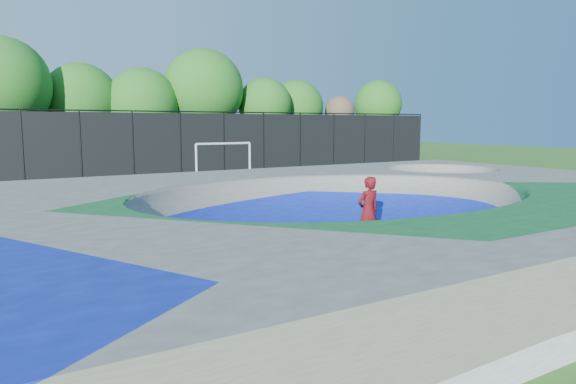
# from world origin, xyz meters

# --- Properties ---
(ground) EXTENTS (120.00, 120.00, 0.00)m
(ground) POSITION_xyz_m (0.00, 0.00, 0.00)
(ground) COLOR #2F601A
(ground) RESTS_ON ground
(skate_deck) EXTENTS (22.00, 14.00, 1.50)m
(skate_deck) POSITION_xyz_m (0.00, 0.00, 0.75)
(skate_deck) COLOR gray
(skate_deck) RESTS_ON ground
(skater) EXTENTS (0.69, 0.46, 1.86)m
(skater) POSITION_xyz_m (0.69, -0.32, 0.93)
(skater) COLOR #AF0E16
(skater) RESTS_ON ground
(skateboard) EXTENTS (0.79, 0.24, 0.05)m
(skateboard) POSITION_xyz_m (0.69, -0.32, 0.03)
(skateboard) COLOR black
(skateboard) RESTS_ON ground
(soccer_goal) EXTENTS (3.34, 0.12, 2.21)m
(soccer_goal) POSITION_xyz_m (3.56, 15.53, 1.53)
(soccer_goal) COLOR silver
(soccer_goal) RESTS_ON ground
(fence) EXTENTS (48.09, 0.09, 4.04)m
(fence) POSITION_xyz_m (0.00, 21.00, 2.10)
(fence) COLOR black
(fence) RESTS_ON ground
(treeline) EXTENTS (53.22, 7.19, 8.71)m
(treeline) POSITION_xyz_m (-3.04, 25.91, 5.07)
(treeline) COLOR #4C3126
(treeline) RESTS_ON ground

